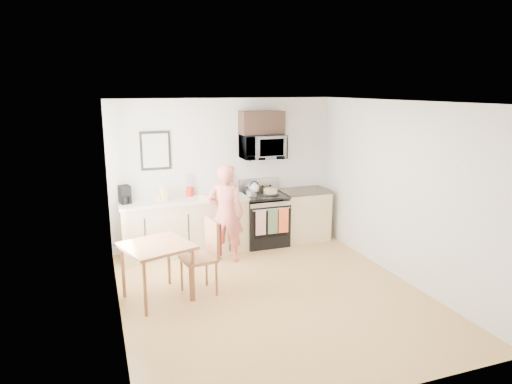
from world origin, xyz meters
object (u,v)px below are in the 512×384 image
object	(u,v)px
microwave	(262,147)
person	(226,214)
cake	(270,192)
chair	(208,246)
range	(264,221)
dining_table	(157,251)

from	to	relation	value
microwave	person	distance (m)	1.46
cake	chair	bearing A→B (deg)	-134.29
microwave	chair	world-z (taller)	microwave
range	cake	distance (m)	0.54
microwave	chair	size ratio (longest dim) A/B	0.73
dining_table	person	bearing A→B (deg)	40.19
range	cake	world-z (taller)	range
range	person	world-z (taller)	person
microwave	person	bearing A→B (deg)	-142.88
microwave	dining_table	world-z (taller)	microwave
range	chair	xyz separation A→B (m)	(-1.42, -1.59, 0.23)
person	range	bearing A→B (deg)	-123.19
range	cake	xyz separation A→B (m)	(0.10, -0.03, 0.53)
person	dining_table	xyz separation A→B (m)	(-1.24, -1.05, -0.11)
person	chair	bearing A→B (deg)	86.49
range	person	size ratio (longest dim) A/B	0.73
dining_table	cake	world-z (taller)	cake
microwave	cake	size ratio (longest dim) A/B	2.61
dining_table	chair	bearing A→B (deg)	1.15
range	person	xyz separation A→B (m)	(-0.88, -0.56, 0.36)
range	chair	size ratio (longest dim) A/B	1.12
cake	range	bearing A→B (deg)	161.81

